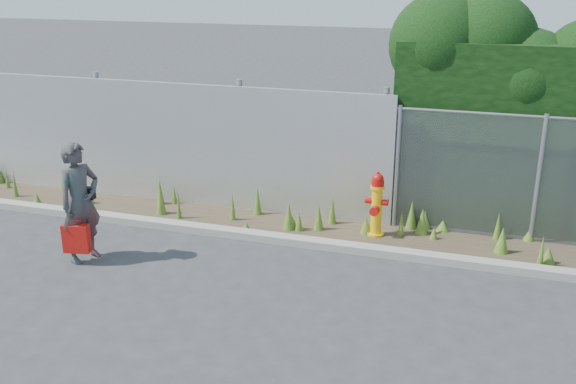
{
  "coord_description": "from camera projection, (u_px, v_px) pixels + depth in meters",
  "views": [
    {
      "loc": [
        2.32,
        -7.0,
        4.09
      ],
      "look_at": [
        -0.3,
        1.4,
        1.0
      ],
      "focal_mm": 40.0,
      "sensor_mm": 36.0,
      "label": 1
    }
  ],
  "objects": [
    {
      "name": "red_tote_bag",
      "position": [
        76.0,
        238.0,
        9.22
      ],
      "size": [
        0.38,
        0.14,
        0.5
      ],
      "rotation": [
        0.0,
        0.0,
        0.2
      ],
      "color": "red"
    },
    {
      "name": "corrugated_fence",
      "position": [
        159.0,
        142.0,
        11.57
      ],
      "size": [
        8.5,
        0.21,
        2.3
      ],
      "color": "silver",
      "rests_on": "ground"
    },
    {
      "name": "woman",
      "position": [
        80.0,
        202.0,
        9.23
      ],
      "size": [
        0.63,
        0.76,
        1.79
      ],
      "primitive_type": "imported",
      "rotation": [
        0.0,
        0.0,
        1.22
      ],
      "color": "#0E5C5A",
      "rests_on": "ground"
    },
    {
      "name": "fire_hydrant",
      "position": [
        377.0,
        205.0,
        10.16
      ],
      "size": [
        0.36,
        0.32,
        1.08
      ],
      "rotation": [
        0.0,
        0.0,
        -0.06
      ],
      "color": "yellow",
      "rests_on": "ground"
    },
    {
      "name": "black_shoulder_bag",
      "position": [
        87.0,
        193.0,
        9.27
      ],
      "size": [
        0.23,
        0.1,
        0.17
      ],
      "rotation": [
        0.0,
        0.0,
        -0.01
      ],
      "color": "black"
    },
    {
      "name": "weed_strip",
      "position": [
        326.0,
        222.0,
        10.52
      ],
      "size": [
        16.0,
        1.31,
        0.53
      ],
      "color": "#3F3224",
      "rests_on": "ground"
    },
    {
      "name": "curb",
      "position": [
        314.0,
        243.0,
        9.91
      ],
      "size": [
        16.0,
        0.22,
        0.12
      ],
      "primitive_type": "cube",
      "color": "gray",
      "rests_on": "ground"
    },
    {
      "name": "ground",
      "position": [
        278.0,
        301.0,
        8.31
      ],
      "size": [
        80.0,
        80.0,
        0.0
      ],
      "primitive_type": "plane",
      "color": "#323235",
      "rests_on": "ground"
    }
  ]
}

